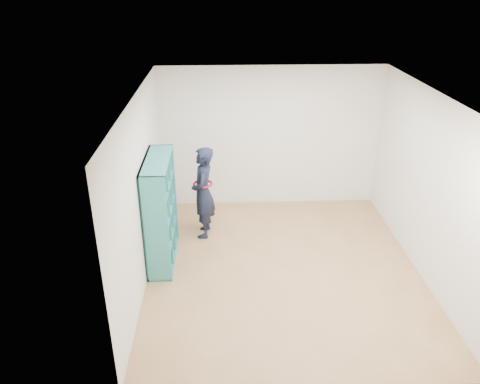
{
  "coord_description": "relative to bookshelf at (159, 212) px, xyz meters",
  "views": [
    {
      "loc": [
        -0.89,
        -5.82,
        4.04
      ],
      "look_at": [
        -0.63,
        0.3,
        1.14
      ],
      "focal_mm": 35.0,
      "sensor_mm": 36.0,
      "label": 1
    }
  ],
  "objects": [
    {
      "name": "wall_front",
      "position": [
        1.84,
        -2.61,
        0.48
      ],
      "size": [
        4.0,
        0.02,
        2.6
      ],
      "primitive_type": "cube",
      "color": "silver",
      "rests_on": "floor"
    },
    {
      "name": "wall_left",
      "position": [
        -0.16,
        -0.36,
        0.48
      ],
      "size": [
        0.02,
        4.5,
        2.6
      ],
      "primitive_type": "cube",
      "color": "silver",
      "rests_on": "floor"
    },
    {
      "name": "person",
      "position": [
        0.64,
        0.72,
        -0.04
      ],
      "size": [
        0.4,
        0.58,
        1.55
      ],
      "rotation": [
        0.0,
        0.0,
        -1.62
      ],
      "color": "black",
      "rests_on": "floor"
    },
    {
      "name": "ceiling",
      "position": [
        1.84,
        -0.36,
        1.78
      ],
      "size": [
        4.5,
        4.5,
        0.0
      ],
      "primitive_type": "plane",
      "color": "white",
      "rests_on": "wall_back"
    },
    {
      "name": "smartphone",
      "position": [
        0.49,
        0.82,
        0.06
      ],
      "size": [
        0.03,
        0.11,
        0.14
      ],
      "rotation": [
        0.48,
        0.0,
        0.16
      ],
      "color": "silver",
      "rests_on": "person"
    },
    {
      "name": "bookshelf",
      "position": [
        0.0,
        0.0,
        0.0
      ],
      "size": [
        0.36,
        1.23,
        1.65
      ],
      "color": "teal",
      "rests_on": "floor"
    },
    {
      "name": "wall_back",
      "position": [
        1.84,
        1.89,
        0.48
      ],
      "size": [
        4.0,
        0.02,
        2.6
      ],
      "primitive_type": "cube",
      "color": "silver",
      "rests_on": "floor"
    },
    {
      "name": "wall_right",
      "position": [
        3.84,
        -0.36,
        0.48
      ],
      "size": [
        0.02,
        4.5,
        2.6
      ],
      "primitive_type": "cube",
      "color": "silver",
      "rests_on": "floor"
    },
    {
      "name": "floor",
      "position": [
        1.84,
        -0.36,
        -0.82
      ],
      "size": [
        4.5,
        4.5,
        0.0
      ],
      "primitive_type": "plane",
      "color": "#976A44",
      "rests_on": "ground"
    }
  ]
}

